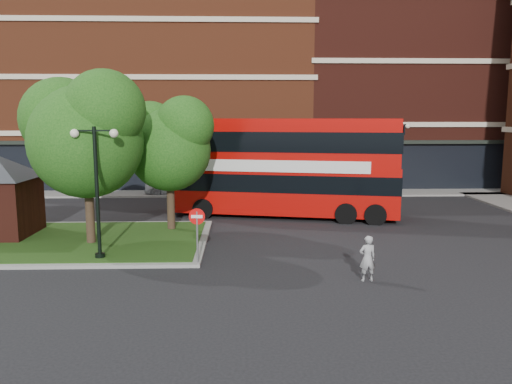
{
  "coord_description": "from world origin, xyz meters",
  "views": [
    {
      "loc": [
        -0.23,
        -18.03,
        5.33
      ],
      "look_at": [
        0.45,
        4.09,
        2.0
      ],
      "focal_mm": 35.0,
      "sensor_mm": 36.0,
      "label": 1
    }
  ],
  "objects_px": {
    "woman": "(367,258)",
    "car_silver": "(173,186)",
    "car_white": "(299,186)",
    "bus": "(283,161)"
  },
  "relations": [
    {
      "from": "bus",
      "to": "woman",
      "type": "distance_m",
      "value": 11.32
    },
    {
      "from": "woman",
      "to": "car_white",
      "type": "relative_size",
      "value": 0.35
    },
    {
      "from": "car_silver",
      "to": "car_white",
      "type": "distance_m",
      "value": 8.59
    },
    {
      "from": "woman",
      "to": "car_silver",
      "type": "distance_m",
      "value": 20.36
    },
    {
      "from": "car_silver",
      "to": "car_white",
      "type": "relative_size",
      "value": 0.87
    },
    {
      "from": "bus",
      "to": "car_silver",
      "type": "relative_size",
      "value": 3.25
    },
    {
      "from": "bus",
      "to": "car_silver",
      "type": "bearing_deg",
      "value": 145.16
    },
    {
      "from": "woman",
      "to": "car_silver",
      "type": "xyz_separation_m",
      "value": [
        -8.75,
        18.39,
        -0.11
      ]
    },
    {
      "from": "car_silver",
      "to": "car_white",
      "type": "bearing_deg",
      "value": -91.09
    },
    {
      "from": "car_white",
      "to": "bus",
      "type": "bearing_deg",
      "value": 170.71
    }
  ]
}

